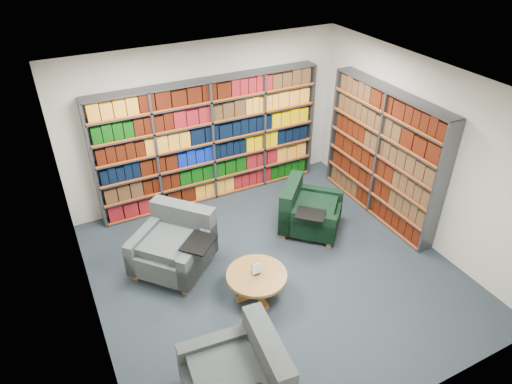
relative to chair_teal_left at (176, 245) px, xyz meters
name	(u,v)px	position (x,y,z in m)	size (l,w,h in m)	color
room_shell	(276,192)	(1.22, -0.79, 1.04)	(5.02, 5.02, 2.82)	black
bookshelf_back	(211,142)	(1.22, 1.55, 0.73)	(4.00, 0.28, 2.20)	#47494F
bookshelf_right	(382,155)	(3.57, -0.19, 0.73)	(0.28, 2.50, 2.20)	#47494F
chair_teal_left	(176,245)	(0.00, 0.00, 0.00)	(1.40, 1.40, 0.90)	#001234
chair_green_right	(306,212)	(2.19, -0.10, -0.03)	(1.28, 1.28, 0.82)	black
chair_teal_front	(243,380)	(-0.09, -2.47, 0.00)	(1.09, 1.22, 0.90)	#001234
coffee_table	(257,279)	(0.77, -1.11, -0.05)	(0.83, 0.83, 0.58)	olive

